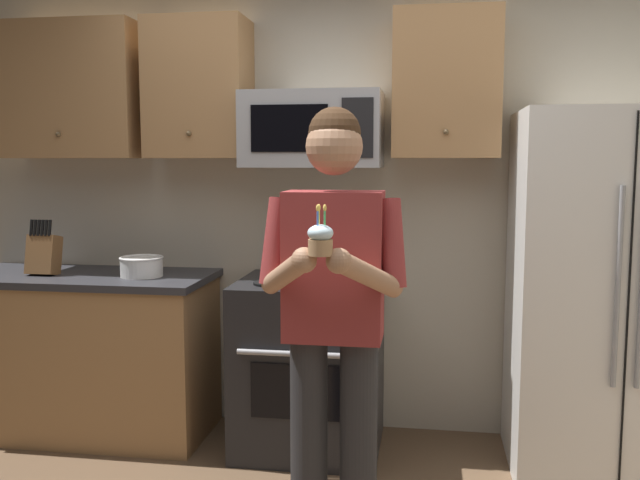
{
  "coord_description": "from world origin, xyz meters",
  "views": [
    {
      "loc": [
        0.47,
        -2.21,
        1.56
      ],
      "look_at": [
        0.05,
        0.42,
        1.25
      ],
      "focal_mm": 38.73,
      "sensor_mm": 36.0,
      "label": 1
    }
  ],
  "objects_px": {
    "knife_block": "(44,254)",
    "microwave": "(313,130)",
    "refrigerator": "(607,294)",
    "bowl_large_white": "(142,266)",
    "cupcake": "(320,239)",
    "oven_range": "(310,364)",
    "person": "(333,305)"
  },
  "relations": [
    {
      "from": "microwave",
      "to": "refrigerator",
      "type": "relative_size",
      "value": 0.41
    },
    {
      "from": "oven_range",
      "to": "refrigerator",
      "type": "bearing_deg",
      "value": -1.5
    },
    {
      "from": "refrigerator",
      "to": "knife_block",
      "type": "xyz_separation_m",
      "value": [
        -3.01,
        0.01,
        0.14
      ]
    },
    {
      "from": "cupcake",
      "to": "oven_range",
      "type": "bearing_deg",
      "value": 101.44
    },
    {
      "from": "microwave",
      "to": "bowl_large_white",
      "type": "relative_size",
      "value": 3.09
    },
    {
      "from": "cupcake",
      "to": "microwave",
      "type": "bearing_deg",
      "value": 100.49
    },
    {
      "from": "bowl_large_white",
      "to": "microwave",
      "type": "bearing_deg",
      "value": 7.76
    },
    {
      "from": "knife_block",
      "to": "microwave",
      "type": "bearing_deg",
      "value": 5.64
    },
    {
      "from": "oven_range",
      "to": "person",
      "type": "bearing_deg",
      "value": -74.77
    },
    {
      "from": "person",
      "to": "microwave",
      "type": "bearing_deg",
      "value": 103.6
    },
    {
      "from": "refrigerator",
      "to": "person",
      "type": "bearing_deg",
      "value": -143.58
    },
    {
      "from": "refrigerator",
      "to": "cupcake",
      "type": "xyz_separation_m",
      "value": [
        -1.24,
        -1.24,
        0.39
      ]
    },
    {
      "from": "oven_range",
      "to": "refrigerator",
      "type": "xyz_separation_m",
      "value": [
        1.5,
        -0.04,
        0.44
      ]
    },
    {
      "from": "microwave",
      "to": "refrigerator",
      "type": "distance_m",
      "value": 1.72
    },
    {
      "from": "oven_range",
      "to": "person",
      "type": "distance_m",
      "value": 1.12
    },
    {
      "from": "bowl_large_white",
      "to": "person",
      "type": "xyz_separation_m",
      "value": [
        1.2,
        -0.95,
        0.02
      ]
    },
    {
      "from": "microwave",
      "to": "refrigerator",
      "type": "xyz_separation_m",
      "value": [
        1.5,
        -0.16,
        -0.82
      ]
    },
    {
      "from": "knife_block",
      "to": "oven_range",
      "type": "bearing_deg",
      "value": 1.13
    },
    {
      "from": "oven_range",
      "to": "cupcake",
      "type": "distance_m",
      "value": 1.55
    },
    {
      "from": "bowl_large_white",
      "to": "person",
      "type": "relative_size",
      "value": 0.14
    },
    {
      "from": "microwave",
      "to": "refrigerator",
      "type": "bearing_deg",
      "value": -6.03
    },
    {
      "from": "bowl_large_white",
      "to": "cupcake",
      "type": "relative_size",
      "value": 1.38
    },
    {
      "from": "knife_block",
      "to": "cupcake",
      "type": "height_order",
      "value": "cupcake"
    },
    {
      "from": "refrigerator",
      "to": "microwave",
      "type": "bearing_deg",
      "value": 173.97
    },
    {
      "from": "microwave",
      "to": "knife_block",
      "type": "distance_m",
      "value": 1.66
    },
    {
      "from": "microwave",
      "to": "person",
      "type": "xyz_separation_m",
      "value": [
        0.26,
        -1.07,
        -0.72
      ]
    },
    {
      "from": "oven_range",
      "to": "refrigerator",
      "type": "height_order",
      "value": "refrigerator"
    },
    {
      "from": "cupcake",
      "to": "bowl_large_white",
      "type": "bearing_deg",
      "value": 133.26
    },
    {
      "from": "knife_block",
      "to": "cupcake",
      "type": "relative_size",
      "value": 1.84
    },
    {
      "from": "bowl_large_white",
      "to": "cupcake",
      "type": "distance_m",
      "value": 1.78
    },
    {
      "from": "bowl_large_white",
      "to": "cupcake",
      "type": "xyz_separation_m",
      "value": [
        1.2,
        -1.27,
        0.31
      ]
    },
    {
      "from": "microwave",
      "to": "bowl_large_white",
      "type": "xyz_separation_m",
      "value": [
        -0.94,
        -0.13,
        -0.74
      ]
    }
  ]
}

